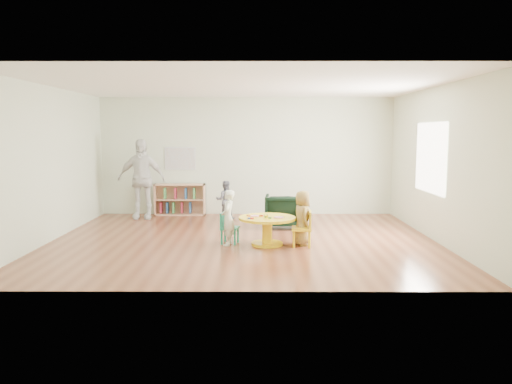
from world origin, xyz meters
TOP-DOWN VIEW (x-y plane):
  - room at (0.01, 0.00)m, footprint 7.10×7.00m
  - activity_table at (0.43, -0.40)m, footprint 1.00×1.00m
  - kid_chair_left at (-0.27, -0.27)m, footprint 0.35×0.35m
  - kid_chair_right at (1.07, -0.51)m, footprint 0.36×0.36m
  - bookshelf at (-1.61, 2.86)m, footprint 1.20×0.30m
  - alphabet_poster at (-1.60, 2.98)m, footprint 0.74×0.01m
  - armchair at (0.80, 1.25)m, footprint 0.78×0.80m
  - child_left at (-0.25, -0.40)m, footprint 0.26×0.37m
  - child_right at (1.05, -0.41)m, footprint 0.38×0.52m
  - toddler at (-0.47, 2.23)m, footprint 0.44×0.35m
  - adult_caretaker at (-2.41, 2.35)m, footprint 1.07×0.45m

SIDE VIEW (x-z plane):
  - kid_chair_left at x=-0.27m, z-range 0.02..0.58m
  - kid_chair_right at x=1.07m, z-range 0.02..0.65m
  - activity_table at x=0.43m, z-range 0.07..0.62m
  - armchair at x=0.80m, z-range 0.00..0.69m
  - bookshelf at x=-1.61m, z-range -0.01..0.74m
  - toddler at x=-0.47m, z-range 0.00..0.89m
  - child_right at x=1.05m, z-range 0.00..0.96m
  - child_left at x=-0.25m, z-range 0.00..0.97m
  - adult_caretaker at x=-2.41m, z-range 0.00..1.82m
  - alphabet_poster at x=-1.60m, z-range 1.08..1.62m
  - room at x=0.01m, z-range 0.49..3.29m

